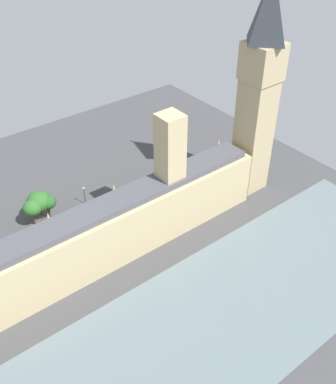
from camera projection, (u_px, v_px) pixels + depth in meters
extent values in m
plane|color=#424244|center=(124.00, 243.00, 122.12)|extent=(149.75, 149.75, 0.00)
cube|color=slate|center=(208.00, 325.00, 100.72)|extent=(37.68, 134.77, 0.25)
cube|color=tan|center=(126.00, 225.00, 116.24)|extent=(10.07, 79.75, 15.45)
cube|color=tan|center=(170.00, 175.00, 117.56)|extent=(5.94, 5.94, 34.69)
cube|color=#4C4C54|center=(124.00, 199.00, 111.13)|extent=(7.65, 76.56, 1.60)
cone|color=tan|center=(218.00, 143.00, 131.41)|extent=(1.20, 1.20, 2.79)
cone|color=tan|center=(170.00, 164.00, 122.58)|extent=(1.20, 1.20, 2.70)
cone|color=tan|center=(114.00, 189.00, 113.75)|extent=(1.20, 1.20, 2.61)
cone|color=tan|center=(48.00, 217.00, 104.94)|extent=(1.20, 1.20, 2.48)
cube|color=tan|center=(253.00, 136.00, 133.19)|extent=(8.47, 8.47, 35.14)
cube|color=tan|center=(263.00, 61.00, 119.62)|extent=(9.32, 9.32, 10.15)
cylinder|color=silver|center=(249.00, 56.00, 122.65)|extent=(0.25, 6.44, 6.44)
torus|color=black|center=(249.00, 56.00, 122.65)|extent=(0.24, 6.68, 6.68)
cylinder|color=silver|center=(275.00, 57.00, 121.99)|extent=(6.44, 0.25, 6.44)
torus|color=black|center=(275.00, 57.00, 121.99)|extent=(6.68, 0.24, 6.68)
pyramid|color=#2D3338|center=(270.00, 6.00, 111.21)|extent=(9.32, 9.32, 17.93)
cube|color=silver|center=(131.00, 202.00, 135.57)|extent=(2.08, 4.09, 0.75)
cube|color=black|center=(130.00, 200.00, 135.05)|extent=(1.69, 2.31, 0.65)
cylinder|color=black|center=(132.00, 199.00, 136.99)|extent=(0.28, 0.69, 0.68)
cylinder|color=black|center=(136.00, 202.00, 135.94)|extent=(0.28, 0.69, 0.68)
cylinder|color=black|center=(125.00, 203.00, 135.65)|extent=(0.28, 0.69, 0.68)
cylinder|color=black|center=(129.00, 206.00, 134.60)|extent=(0.28, 0.69, 0.68)
cube|color=#B20C0F|center=(96.00, 217.00, 126.95)|extent=(2.56, 10.51, 4.20)
cube|color=black|center=(96.00, 216.00, 126.90)|extent=(2.62, 10.11, 0.70)
cylinder|color=black|center=(106.00, 215.00, 130.76)|extent=(0.36, 1.10, 1.10)
cylinder|color=black|center=(110.00, 219.00, 129.31)|extent=(0.36, 1.10, 1.10)
cylinder|color=black|center=(84.00, 225.00, 127.10)|extent=(0.36, 1.10, 1.10)
cylinder|color=black|center=(88.00, 230.00, 125.66)|extent=(0.36, 1.10, 1.10)
cube|color=gold|center=(51.00, 244.00, 120.75)|extent=(1.82, 4.59, 0.75)
cube|color=black|center=(52.00, 242.00, 120.44)|extent=(1.52, 2.57, 0.65)
cylinder|color=black|center=(48.00, 249.00, 119.74)|extent=(0.26, 0.68, 0.68)
cylinder|color=black|center=(45.00, 246.00, 120.78)|extent=(0.26, 0.68, 0.68)
cylinder|color=black|center=(58.00, 245.00, 121.17)|extent=(0.26, 0.68, 0.68)
cylinder|color=black|center=(55.00, 241.00, 122.21)|extent=(0.26, 0.68, 0.68)
cylinder|color=#336B60|center=(43.00, 263.00, 115.40)|extent=(0.60, 0.60, 1.27)
sphere|color=tan|center=(42.00, 261.00, 114.95)|extent=(0.24, 0.24, 0.24)
cube|color=maroon|center=(43.00, 263.00, 115.15)|extent=(0.28, 0.28, 0.23)
cylinder|color=#336B60|center=(121.00, 224.00, 127.52)|extent=(0.61, 0.61, 1.41)
sphere|color=#8C6647|center=(121.00, 221.00, 127.02)|extent=(0.27, 0.27, 0.27)
cube|color=navy|center=(121.00, 223.00, 127.70)|extent=(0.21, 0.34, 0.25)
cylinder|color=brown|center=(50.00, 212.00, 129.43)|extent=(0.56, 0.56, 4.00)
ellipsoid|color=#235623|center=(48.00, 202.00, 127.13)|extent=(4.93, 4.93, 4.19)
cylinder|color=brown|center=(41.00, 214.00, 129.31)|extent=(0.56, 0.56, 3.64)
ellipsoid|color=#2D6628|center=(39.00, 202.00, 126.71)|extent=(6.73, 6.73, 5.72)
cylinder|color=brown|center=(35.00, 219.00, 126.87)|extent=(0.56, 0.56, 4.22)
ellipsoid|color=#2D6628|center=(32.00, 208.00, 124.44)|extent=(5.20, 5.20, 4.42)
cylinder|color=black|center=(85.00, 196.00, 134.25)|extent=(0.18, 0.18, 5.47)
sphere|color=#F2EAC6|center=(84.00, 188.00, 132.45)|extent=(0.56, 0.56, 0.56)
cylinder|color=black|center=(173.00, 158.00, 151.05)|extent=(0.18, 0.18, 5.86)
sphere|color=#F2EAC6|center=(173.00, 149.00, 149.13)|extent=(0.56, 0.56, 0.56)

